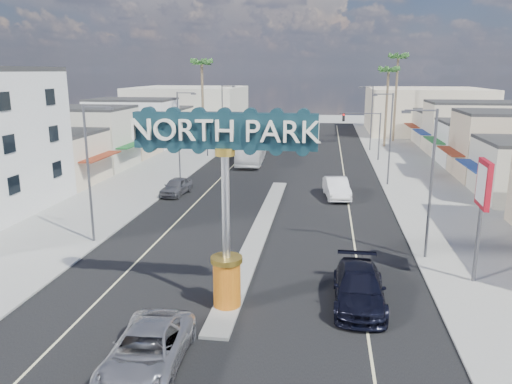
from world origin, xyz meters
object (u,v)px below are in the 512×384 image
(traffic_signal_right, at_px, (365,127))
(streetlight_r_mid, at_px, (389,134))
(streetlight_r_near, at_px, (429,177))
(streetlight_l_mid, at_px, (180,131))
(palm_right_far, at_px, (398,62))
(suv_right, at_px, (359,287))
(city_bus, at_px, (252,148))
(bank_pylon_sign, at_px, (483,191))
(streetlight_r_far, at_px, (370,115))
(palm_right_mid, at_px, (388,74))
(car_parked_right, at_px, (337,188))
(car_parked_left, at_px, (176,187))
(traffic_signal_left, at_px, (221,124))
(palm_left_far, at_px, (202,67))
(suv_left, at_px, (147,351))
(streetlight_l_far, at_px, (224,113))
(streetlight_l_near, at_px, (90,167))
(gateway_sign, at_px, (225,188))

(traffic_signal_right, xyz_separation_m, streetlight_r_mid, (1.25, -13.99, 0.79))
(streetlight_r_near, bearing_deg, streetlight_l_mid, 136.21)
(palm_right_far, distance_m, suv_right, 60.44)
(palm_right_far, height_order, city_bus, palm_right_far)
(bank_pylon_sign, bearing_deg, suv_right, -149.14)
(suv_right, distance_m, city_bus, 39.32)
(streetlight_r_far, xyz_separation_m, palm_right_mid, (2.57, 4.00, 5.54))
(suv_right, bearing_deg, palm_right_mid, 83.22)
(streetlight_l_mid, bearing_deg, car_parked_right, -19.51)
(suv_right, xyz_separation_m, car_parked_left, (-15.25, 20.08, -0.10))
(traffic_signal_left, distance_m, streetlight_r_far, 21.20)
(streetlight_r_mid, distance_m, bank_pylon_sign, 23.37)
(traffic_signal_right, height_order, streetlight_l_mid, streetlight_l_mid)
(palm_left_far, xyz_separation_m, suv_left, (11.00, -53.43, -10.68))
(suv_right, bearing_deg, car_parked_right, 92.57)
(streetlight_l_mid, relative_size, bank_pylon_sign, 1.37)
(streetlight_l_mid, distance_m, streetlight_r_far, 30.32)
(streetlight_r_mid, bearing_deg, suv_left, -110.40)
(streetlight_r_mid, relative_size, streetlight_r_far, 1.00)
(streetlight_l_far, bearing_deg, streetlight_r_far, 0.00)
(streetlight_l_mid, distance_m, palm_right_far, 41.53)
(palm_left_far, bearing_deg, car_parked_left, -81.45)
(suv_left, height_order, city_bus, city_bus)
(streetlight_l_near, relative_size, car_parked_right, 1.65)
(traffic_signal_right, xyz_separation_m, city_bus, (-13.85, -2.92, -2.59))
(suv_left, xyz_separation_m, car_parked_left, (-7.00, 26.83, -0.05))
(streetlight_l_near, relative_size, palm_right_mid, 0.74)
(palm_right_far, height_order, suv_left, palm_right_far)
(streetlight_l_far, height_order, palm_right_mid, palm_right_mid)
(suv_right, bearing_deg, bank_pylon_sign, 29.16)
(car_parked_left, distance_m, city_bus, 18.22)
(bank_pylon_sign, bearing_deg, suv_left, -142.78)
(traffic_signal_left, relative_size, city_bus, 0.50)
(gateway_sign, height_order, streetlight_l_far, gateway_sign)
(palm_right_mid, height_order, bank_pylon_sign, palm_right_mid)
(gateway_sign, relative_size, city_bus, 0.76)
(streetlight_l_mid, bearing_deg, suv_left, -75.84)
(streetlight_l_mid, xyz_separation_m, car_parked_left, (1.43, -6.60, -4.30))
(streetlight_l_far, relative_size, palm_right_far, 0.64)
(streetlight_r_mid, bearing_deg, palm_right_mid, 84.36)
(streetlight_l_far, distance_m, palm_right_far, 28.29)
(streetlight_l_near, distance_m, streetlight_r_mid, 28.90)
(streetlight_l_far, xyz_separation_m, car_parked_right, (15.93, -27.64, -4.17))
(gateway_sign, height_order, car_parked_left, gateway_sign)
(streetlight_l_near, bearing_deg, streetlight_l_mid, 90.00)
(streetlight_l_far, height_order, palm_right_far, palm_right_far)
(gateway_sign, bearing_deg, traffic_signal_left, 102.33)
(suv_left, bearing_deg, palm_right_far, 72.93)
(gateway_sign, height_order, car_parked_right, gateway_sign)
(streetlight_l_mid, bearing_deg, traffic_signal_left, 84.90)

